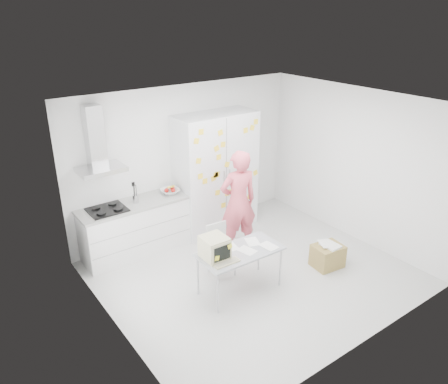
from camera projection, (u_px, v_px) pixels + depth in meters
floor at (254, 274)px, 6.94m from camera, size 4.50×4.00×0.02m
walls at (227, 181)px, 6.94m from camera, size 4.52×4.01×2.70m
ceiling at (259, 104)px, 5.87m from camera, size 4.50×4.00×0.02m
counter_run at (135, 227)px, 7.36m from camera, size 1.84×0.63×1.28m
range_hood at (96, 146)px, 6.64m from camera, size 0.70×0.48×1.01m
tall_cabinet at (216, 173)px, 7.99m from camera, size 1.50×0.68×2.20m
person at (238, 202)px, 7.27m from camera, size 0.73×0.56×1.80m
desk at (224, 250)px, 6.14m from camera, size 1.25×0.65×0.99m
chair at (220, 246)px, 6.80m from camera, size 0.40×0.40×0.83m
cardboard_box at (328, 256)px, 7.06m from camera, size 0.51×0.43×0.41m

